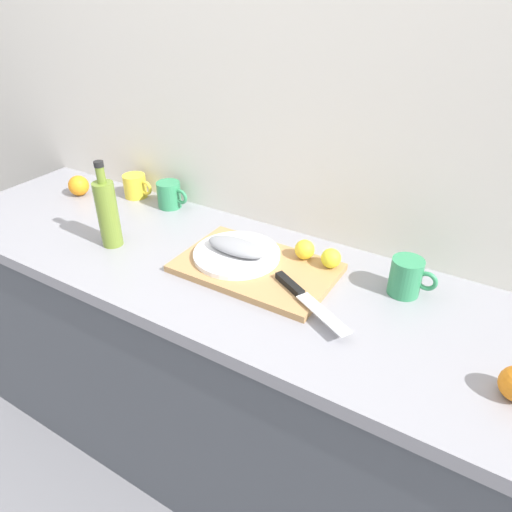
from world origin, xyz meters
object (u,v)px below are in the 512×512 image
object	(u,v)px
olive_oil_bottle	(108,212)
chef_knife	(301,294)
coffee_mug_1	(407,277)
lemon_0	(305,249)
coffee_mug_2	(170,195)
coffee_mug_0	(136,186)
fish_fillet	(237,247)
white_plate	(237,254)
cutting_board	(256,268)

from	to	relation	value
olive_oil_bottle	chef_knife	bearing A→B (deg)	2.87
chef_knife	coffee_mug_1	world-z (taller)	coffee_mug_1
lemon_0	coffee_mug_2	world-z (taller)	coffee_mug_2
lemon_0	coffee_mug_1	world-z (taller)	coffee_mug_1
olive_oil_bottle	coffee_mug_0	bearing A→B (deg)	121.83
fish_fillet	chef_knife	distance (m)	0.27
white_plate	olive_oil_bottle	bearing A→B (deg)	-163.81
white_plate	fish_fillet	size ratio (longest dim) A/B	1.33
lemon_0	olive_oil_bottle	world-z (taller)	olive_oil_bottle
cutting_board	coffee_mug_2	size ratio (longest dim) A/B	3.59
chef_knife	lemon_0	size ratio (longest dim) A/B	4.59
white_plate	coffee_mug_2	world-z (taller)	coffee_mug_2
coffee_mug_1	coffee_mug_2	distance (m)	0.89
white_plate	olive_oil_bottle	distance (m)	0.42
fish_fillet	coffee_mug_2	bearing A→B (deg)	155.32
cutting_board	coffee_mug_1	distance (m)	0.42
fish_fillet	coffee_mug_1	bearing A→B (deg)	12.39
cutting_board	white_plate	bearing A→B (deg)	171.90
white_plate	coffee_mug_2	bearing A→B (deg)	155.32
coffee_mug_0	coffee_mug_2	xyz separation A→B (m)	(0.17, -0.00, 0.00)
coffee_mug_2	fish_fillet	bearing A→B (deg)	-24.68
fish_fillet	lemon_0	bearing A→B (deg)	28.62
cutting_board	coffee_mug_0	world-z (taller)	coffee_mug_0
cutting_board	coffee_mug_0	size ratio (longest dim) A/B	3.58
fish_fillet	chef_knife	world-z (taller)	fish_fillet
lemon_0	olive_oil_bottle	size ratio (longest dim) A/B	0.21
cutting_board	olive_oil_bottle	xyz separation A→B (m)	(-0.47, -0.10, 0.10)
lemon_0	coffee_mug_0	world-z (taller)	coffee_mug_0
white_plate	coffee_mug_2	xyz separation A→B (m)	(-0.42, 0.19, 0.02)
white_plate	cutting_board	bearing A→B (deg)	-8.10
lemon_0	fish_fillet	bearing A→B (deg)	-151.38
fish_fillet	lemon_0	world-z (taller)	lemon_0
cutting_board	coffee_mug_1	size ratio (longest dim) A/B	3.61
coffee_mug_0	coffee_mug_2	distance (m)	0.17
chef_knife	coffee_mug_1	xyz separation A→B (m)	(0.22, 0.19, 0.02)
olive_oil_bottle	coffee_mug_0	xyz separation A→B (m)	(-0.19, 0.31, -0.07)
cutting_board	coffee_mug_2	xyz separation A→B (m)	(-0.49, 0.20, 0.04)
coffee_mug_0	olive_oil_bottle	bearing A→B (deg)	-58.17
cutting_board	fish_fillet	distance (m)	0.09
olive_oil_bottle	coffee_mug_0	world-z (taller)	olive_oil_bottle
cutting_board	coffee_mug_2	bearing A→B (deg)	157.59
olive_oil_bottle	coffee_mug_2	bearing A→B (deg)	94.06
cutting_board	olive_oil_bottle	distance (m)	0.49
cutting_board	coffee_mug_1	xyz separation A→B (m)	(0.40, 0.11, 0.04)
coffee_mug_0	coffee_mug_2	world-z (taller)	coffee_mug_2
white_plate	lemon_0	size ratio (longest dim) A/B	4.40
lemon_0	cutting_board	bearing A→B (deg)	-133.95
white_plate	lemon_0	world-z (taller)	lemon_0
chef_knife	coffee_mug_0	world-z (taller)	coffee_mug_0
cutting_board	coffee_mug_2	distance (m)	0.53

